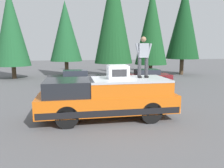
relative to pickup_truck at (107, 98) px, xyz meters
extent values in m
plane|color=#565659|center=(0.48, -0.58, -0.87)|extent=(90.00, 90.00, 0.00)
cube|color=orange|center=(0.00, 0.01, -0.17)|extent=(2.00, 5.50, 0.70)
cube|color=black|center=(0.00, 0.01, -0.37)|extent=(2.01, 5.39, 0.24)
cube|color=black|center=(0.00, 1.52, 0.48)|extent=(1.84, 1.87, 0.60)
cube|color=orange|center=(0.00, -0.87, 0.44)|extent=(1.92, 3.19, 0.52)
cube|color=#B7BABF|center=(0.00, -0.87, 0.74)|extent=(1.94, 3.19, 0.08)
cube|color=#232326|center=(0.00, 2.70, -0.44)|extent=(1.96, 0.16, 0.20)
cube|color=#B2B5BA|center=(0.00, -2.68, -0.44)|extent=(1.96, 0.16, 0.20)
cylinder|color=black|center=(-0.85, 1.60, -0.45)|extent=(0.30, 0.84, 0.84)
cylinder|color=black|center=(0.85, 1.60, -0.45)|extent=(0.30, 0.84, 0.84)
cylinder|color=black|center=(-0.85, -1.59, -0.45)|extent=(0.30, 0.84, 0.84)
cylinder|color=black|center=(0.85, -1.59, -0.45)|extent=(0.30, 0.84, 0.84)
cube|color=silver|center=(0.00, -0.44, 1.04)|extent=(0.64, 0.84, 0.52)
cube|color=#2D2D30|center=(-0.32, -0.44, 1.04)|extent=(0.01, 0.59, 0.29)
cube|color=#99999E|center=(0.00, -0.44, 1.32)|extent=(0.58, 0.76, 0.04)
cylinder|color=#333338|center=(0.12, -1.69, 1.20)|extent=(0.15, 0.15, 0.84)
cube|color=black|center=(0.08, -1.69, 0.82)|extent=(0.26, 0.11, 0.08)
cylinder|color=#333338|center=(0.12, -1.39, 1.20)|extent=(0.15, 0.15, 0.84)
cube|color=black|center=(0.08, -1.39, 0.82)|extent=(0.26, 0.11, 0.08)
cube|color=#9399A3|center=(0.12, -1.54, 1.91)|extent=(0.24, 0.40, 0.58)
sphere|color=#A37A5B|center=(0.12, -1.54, 2.36)|extent=(0.22, 0.22, 0.22)
cylinder|color=#9399A3|center=(0.09, -1.78, 1.91)|extent=(0.09, 0.23, 0.58)
cylinder|color=#9399A3|center=(0.09, -1.29, 1.91)|extent=(0.09, 0.23, 0.58)
cube|color=maroon|center=(8.52, -4.55, -0.38)|extent=(1.64, 4.10, 0.50)
cube|color=#282D38|center=(8.52, -4.65, 0.08)|extent=(1.31, 1.89, 0.42)
cylinder|color=black|center=(7.80, -3.28, -0.56)|extent=(0.20, 0.62, 0.62)
cylinder|color=black|center=(9.24, -3.28, -0.56)|extent=(0.20, 0.62, 0.62)
cylinder|color=black|center=(7.80, -5.82, -0.56)|extent=(0.20, 0.62, 0.62)
cylinder|color=black|center=(9.24, -5.82, -0.56)|extent=(0.20, 0.62, 0.62)
cube|color=black|center=(8.82, 1.28, -0.38)|extent=(1.64, 4.10, 0.50)
cube|color=#282D38|center=(8.82, 1.18, 0.08)|extent=(1.31, 1.89, 0.42)
cylinder|color=black|center=(8.10, 2.55, -0.56)|extent=(0.20, 0.62, 0.62)
cylinder|color=black|center=(9.54, 2.55, -0.56)|extent=(0.20, 0.62, 0.62)
cylinder|color=black|center=(8.10, 0.01, -0.56)|extent=(0.20, 0.62, 0.62)
cylinder|color=black|center=(9.54, 0.01, -0.56)|extent=(0.20, 0.62, 0.62)
cylinder|color=#4C3826|center=(13.72, -10.44, 0.00)|extent=(0.42, 0.42, 1.74)
cone|color=#14421E|center=(13.72, -10.44, 4.76)|extent=(3.50, 3.50, 7.78)
cylinder|color=#4C3826|center=(12.70, -6.47, -0.25)|extent=(0.39, 0.39, 1.25)
cone|color=#194C23|center=(12.70, -6.47, 4.18)|extent=(3.22, 3.22, 7.62)
cylinder|color=#4C3826|center=(12.80, -2.62, -0.16)|extent=(0.45, 0.45, 1.42)
cone|color=#194C23|center=(12.80, -2.62, 5.19)|extent=(3.74, 3.74, 9.29)
cylinder|color=#4C3826|center=(14.72, 2.01, -0.10)|extent=(0.39, 0.39, 1.55)
cone|color=#1E562D|center=(14.72, 2.01, 3.71)|extent=(3.26, 3.26, 6.05)
cylinder|color=#4C3826|center=(13.44, 6.91, -0.26)|extent=(0.39, 0.39, 1.22)
cone|color=#1E562D|center=(13.44, 6.91, 3.89)|extent=(3.24, 3.24, 7.07)
camera|label=1|loc=(-8.61, 1.33, 1.99)|focal=35.01mm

